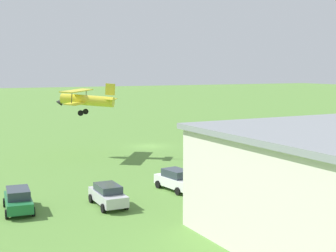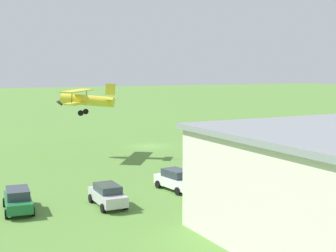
{
  "view_description": "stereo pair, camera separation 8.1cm",
  "coord_description": "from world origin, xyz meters",
  "px_view_note": "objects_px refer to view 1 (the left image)",
  "views": [
    {
      "loc": [
        24.92,
        57.3,
        10.06
      ],
      "look_at": [
        3.56,
        13.0,
        4.21
      ],
      "focal_mm": 52.24,
      "sensor_mm": 36.0,
      "label": 1
    },
    {
      "loc": [
        24.85,
        57.34,
        10.06
      ],
      "look_at": [
        3.56,
        13.0,
        4.21
      ],
      "focal_mm": 52.24,
      "sensor_mm": 36.0,
      "label": 2
    }
  ],
  "objects_px": {
    "car_white": "(176,180)",
    "person_beside_truck": "(227,162)",
    "car_silver": "(108,195)",
    "biplane": "(85,99)",
    "car_green": "(18,200)",
    "person_walking_on_apron": "(204,167)"
  },
  "relations": [
    {
      "from": "car_green",
      "to": "person_walking_on_apron",
      "type": "height_order",
      "value": "car_green"
    },
    {
      "from": "car_silver",
      "to": "person_beside_truck",
      "type": "xyz_separation_m",
      "value": [
        -14.6,
        -6.85,
        0.01
      ]
    },
    {
      "from": "car_white",
      "to": "car_green",
      "type": "relative_size",
      "value": 0.95
    },
    {
      "from": "car_green",
      "to": "person_beside_truck",
      "type": "distance_m",
      "value": 21.41
    },
    {
      "from": "biplane",
      "to": "person_beside_truck",
      "type": "height_order",
      "value": "biplane"
    },
    {
      "from": "biplane",
      "to": "person_beside_truck",
      "type": "relative_size",
      "value": 4.58
    },
    {
      "from": "car_white",
      "to": "car_green",
      "type": "xyz_separation_m",
      "value": [
        12.75,
        0.56,
        -0.04
      ]
    },
    {
      "from": "car_white",
      "to": "person_beside_truck",
      "type": "height_order",
      "value": "car_white"
    },
    {
      "from": "biplane",
      "to": "car_silver",
      "type": "relative_size",
      "value": 1.83
    },
    {
      "from": "car_silver",
      "to": "car_green",
      "type": "relative_size",
      "value": 0.93
    },
    {
      "from": "biplane",
      "to": "person_walking_on_apron",
      "type": "bearing_deg",
      "value": 115.44
    },
    {
      "from": "biplane",
      "to": "car_green",
      "type": "xyz_separation_m",
      "value": [
        10.51,
        19.21,
        -5.66
      ]
    },
    {
      "from": "biplane",
      "to": "car_white",
      "type": "height_order",
      "value": "biplane"
    },
    {
      "from": "car_green",
      "to": "car_white",
      "type": "bearing_deg",
      "value": -177.47
    },
    {
      "from": "person_walking_on_apron",
      "to": "car_green",
      "type": "bearing_deg",
      "value": 13.81
    },
    {
      "from": "car_white",
      "to": "biplane",
      "type": "bearing_deg",
      "value": -83.13
    },
    {
      "from": "person_walking_on_apron",
      "to": "person_beside_truck",
      "type": "bearing_deg",
      "value": -161.53
    },
    {
      "from": "car_white",
      "to": "car_green",
      "type": "distance_m",
      "value": 12.77
    },
    {
      "from": "car_silver",
      "to": "person_beside_truck",
      "type": "bearing_deg",
      "value": -154.86
    },
    {
      "from": "biplane",
      "to": "car_green",
      "type": "bearing_deg",
      "value": 61.31
    },
    {
      "from": "biplane",
      "to": "car_silver",
      "type": "height_order",
      "value": "biplane"
    },
    {
      "from": "car_green",
      "to": "biplane",
      "type": "bearing_deg",
      "value": -118.69
    }
  ]
}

